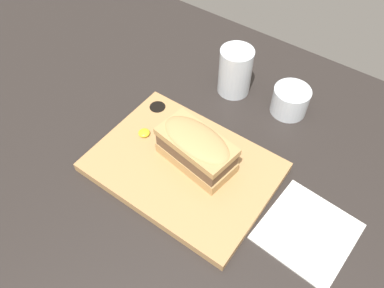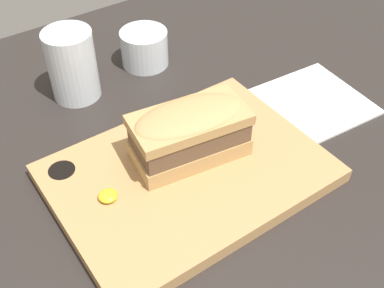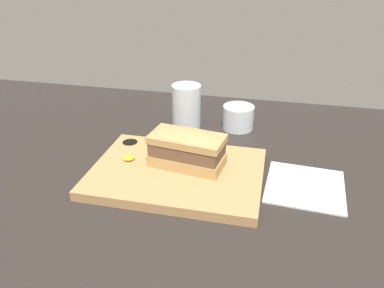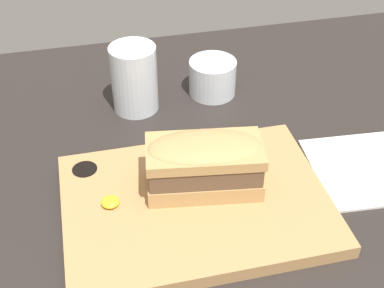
{
  "view_description": "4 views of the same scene",
  "coord_description": "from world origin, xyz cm",
  "px_view_note": "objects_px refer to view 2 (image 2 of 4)",
  "views": [
    {
      "loc": [
        21.16,
        -35.84,
        63.98
      ],
      "look_at": [
        -5.08,
        0.65,
        7.68
      ],
      "focal_mm": 35.0,
      "sensor_mm": 36.0,
      "label": 1
    },
    {
      "loc": [
        -30.11,
        -38.64,
        49.95
      ],
      "look_at": [
        -4.55,
        -1.92,
        7.86
      ],
      "focal_mm": 45.0,
      "sensor_mm": 36.0,
      "label": 2
    },
    {
      "loc": [
        12.57,
        -66.13,
        44.35
      ],
      "look_at": [
        -2.85,
        1.29,
        8.4
      ],
      "focal_mm": 35.0,
      "sensor_mm": 36.0,
      "label": 3
    },
    {
      "loc": [
        -17.29,
        -51.49,
        54.09
      ],
      "look_at": [
        -4.66,
        2.65,
        9.45
      ],
      "focal_mm": 50.0,
      "sensor_mm": 36.0,
      "label": 4
    }
  ],
  "objects_px": {
    "serving_board": "(187,173)",
    "napkin": "(313,100)",
    "sandwich": "(190,132)",
    "wine_glass": "(145,50)",
    "water_glass": "(73,69)"
  },
  "relations": [
    {
      "from": "serving_board",
      "to": "sandwich",
      "type": "bearing_deg",
      "value": 45.84
    },
    {
      "from": "wine_glass",
      "to": "sandwich",
      "type": "bearing_deg",
      "value": -107.22
    },
    {
      "from": "water_glass",
      "to": "sandwich",
      "type": "bearing_deg",
      "value": -76.18
    },
    {
      "from": "wine_glass",
      "to": "napkin",
      "type": "bearing_deg",
      "value": -56.34
    },
    {
      "from": "water_glass",
      "to": "wine_glass",
      "type": "height_order",
      "value": "water_glass"
    },
    {
      "from": "sandwich",
      "to": "napkin",
      "type": "bearing_deg",
      "value": 1.23
    },
    {
      "from": "wine_glass",
      "to": "napkin",
      "type": "height_order",
      "value": "wine_glass"
    },
    {
      "from": "serving_board",
      "to": "napkin",
      "type": "bearing_deg",
      "value": 5.07
    },
    {
      "from": "wine_glass",
      "to": "napkin",
      "type": "distance_m",
      "value": 0.3
    },
    {
      "from": "serving_board",
      "to": "napkin",
      "type": "relative_size",
      "value": 2.11
    },
    {
      "from": "wine_glass",
      "to": "serving_board",
      "type": "bearing_deg",
      "value": -109.48
    },
    {
      "from": "sandwich",
      "to": "wine_glass",
      "type": "bearing_deg",
      "value": 72.78
    },
    {
      "from": "serving_board",
      "to": "wine_glass",
      "type": "xyz_separation_m",
      "value": [
        0.1,
        0.27,
        0.02
      ]
    },
    {
      "from": "serving_board",
      "to": "napkin",
      "type": "distance_m",
      "value": 0.26
    },
    {
      "from": "serving_board",
      "to": "sandwich",
      "type": "height_order",
      "value": "sandwich"
    }
  ]
}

